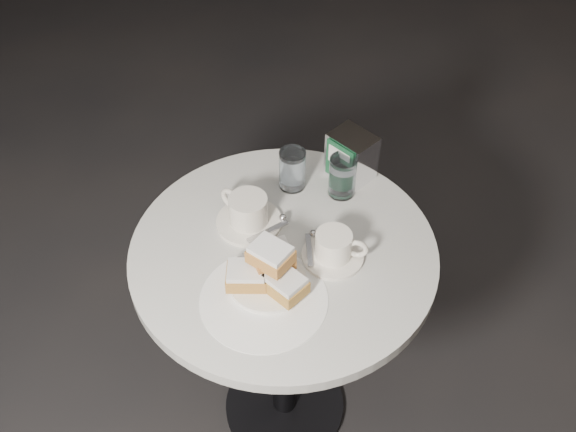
# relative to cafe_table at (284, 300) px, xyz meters

# --- Properties ---
(ground) EXTENTS (7.00, 7.00, 0.00)m
(ground) POSITION_rel_cafe_table_xyz_m (0.00, 0.00, -0.55)
(ground) COLOR black
(ground) RESTS_ON ground
(cafe_table) EXTENTS (0.70, 0.70, 0.74)m
(cafe_table) POSITION_rel_cafe_table_xyz_m (0.00, 0.00, 0.00)
(cafe_table) COLOR black
(cafe_table) RESTS_ON ground
(sugar_spill) EXTENTS (0.31, 0.31, 0.00)m
(sugar_spill) POSITION_rel_cafe_table_xyz_m (0.04, -0.15, 0.20)
(sugar_spill) COLOR white
(sugar_spill) RESTS_ON cafe_table
(beignet_plate) EXTENTS (0.20, 0.20, 0.11)m
(beignet_plate) POSITION_rel_cafe_table_xyz_m (0.03, -0.10, 0.24)
(beignet_plate) COLOR white
(beignet_plate) RESTS_ON cafe_table
(coffee_cup_left) EXTENTS (0.18, 0.18, 0.08)m
(coffee_cup_left) POSITION_rel_cafe_table_xyz_m (-0.11, 0.02, 0.23)
(coffee_cup_left) COLOR silver
(coffee_cup_left) RESTS_ON cafe_table
(coffee_cup_right) EXTENTS (0.18, 0.18, 0.07)m
(coffee_cup_right) POSITION_rel_cafe_table_xyz_m (0.11, 0.03, 0.23)
(coffee_cup_right) COLOR white
(coffee_cup_right) RESTS_ON cafe_table
(water_glass_left) EXTENTS (0.08, 0.08, 0.11)m
(water_glass_left) POSITION_rel_cafe_table_xyz_m (-0.09, 0.19, 0.25)
(water_glass_left) COLOR white
(water_glass_left) RESTS_ON cafe_table
(water_glass_right) EXTENTS (0.08, 0.08, 0.11)m
(water_glass_right) POSITION_rel_cafe_table_xyz_m (0.03, 0.23, 0.25)
(water_glass_right) COLOR silver
(water_glass_right) RESTS_ON cafe_table
(napkin_dispenser) EXTENTS (0.12, 0.11, 0.12)m
(napkin_dispenser) POSITION_rel_cafe_table_xyz_m (0.01, 0.30, 0.26)
(napkin_dispenser) COLOR white
(napkin_dispenser) RESTS_ON cafe_table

